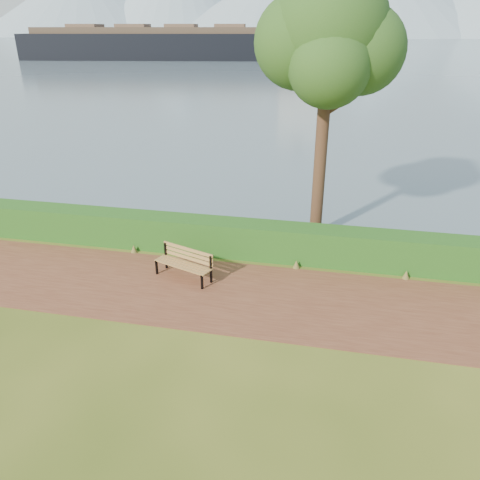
# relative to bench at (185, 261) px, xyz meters

# --- Properties ---
(ground) EXTENTS (140.00, 140.00, 0.00)m
(ground) POSITION_rel_bench_xyz_m (1.24, -0.93, -0.47)
(ground) COLOR #3B4F16
(ground) RESTS_ON ground
(path) EXTENTS (40.00, 3.40, 0.01)m
(path) POSITION_rel_bench_xyz_m (1.24, -0.63, -0.46)
(path) COLOR #5A2E1F
(path) RESTS_ON ground
(hedge) EXTENTS (32.00, 0.85, 1.00)m
(hedge) POSITION_rel_bench_xyz_m (1.24, 1.67, 0.03)
(hedge) COLOR #173F12
(hedge) RESTS_ON ground
(water) EXTENTS (700.00, 510.00, 0.00)m
(water) POSITION_rel_bench_xyz_m (1.24, 259.07, -0.46)
(water) COLOR #415668
(water) RESTS_ON ground
(bench) EXTENTS (1.68, 1.00, 0.81)m
(bench) POSITION_rel_bench_xyz_m (0.00, 0.00, 0.00)
(bench) COLOR black
(bench) RESTS_ON ground
(tree) EXTENTS (4.12, 3.45, 7.92)m
(tree) POSITION_rel_bench_xyz_m (3.19, 3.49, 5.42)
(tree) COLOR #321D14
(tree) RESTS_ON ground
(cargo_ship) EXTENTS (71.15, 22.05, 21.34)m
(cargo_ship) POSITION_rel_bench_xyz_m (-25.04, 90.94, 2.71)
(cargo_ship) COLOR black
(cargo_ship) RESTS_ON ground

